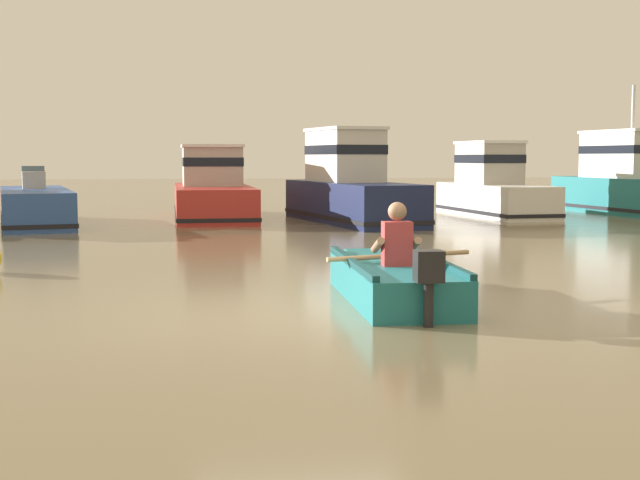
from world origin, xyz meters
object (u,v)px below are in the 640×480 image
object	(u,v)px
moored_boat_blue	(35,208)
moored_boat_white	(493,188)
rowboat_with_person	(393,279)
moored_boat_navy	(350,187)
moored_boat_red	(212,191)
moored_boat_teal	(630,183)

from	to	relation	value
moored_boat_blue	moored_boat_white	distance (m)	12.74
moored_boat_blue	moored_boat_white	size ratio (longest dim) A/B	1.13
rowboat_with_person	moored_boat_navy	distance (m)	12.65
rowboat_with_person	moored_boat_navy	world-z (taller)	moored_boat_navy
moored_boat_navy	moored_boat_white	bearing A→B (deg)	21.37
rowboat_with_person	moored_boat_white	size ratio (longest dim) A/B	0.70
moored_boat_blue	moored_boat_navy	xyz separation A→B (m)	(8.04, -0.35, 0.49)
rowboat_with_person	moored_boat_red	xyz separation A→B (m)	(-1.63, 14.66, 0.51)
moored_boat_blue	moored_boat_white	world-z (taller)	moored_boat_white
moored_boat_blue	moored_boat_navy	world-z (taller)	moored_boat_navy
moored_boat_blue	moored_boat_white	xyz separation A→B (m)	(12.65, 1.45, 0.37)
moored_boat_red	moored_boat_teal	world-z (taller)	moored_boat_teal
moored_boat_blue	moored_boat_teal	size ratio (longest dim) A/B	0.87
rowboat_with_person	moored_boat_red	distance (m)	14.76
rowboat_with_person	moored_boat_blue	world-z (taller)	moored_boat_blue
moored_boat_blue	rowboat_with_person	bearing A→B (deg)	-64.39
moored_boat_navy	moored_boat_white	xyz separation A→B (m)	(4.61, 1.80, -0.11)
rowboat_with_person	moored_boat_navy	size ratio (longest dim) A/B	0.60
rowboat_with_person	moored_boat_white	world-z (taller)	moored_boat_white
moored_boat_teal	moored_boat_red	bearing A→B (deg)	177.51
moored_boat_red	moored_boat_white	world-z (taller)	moored_boat_white
moored_boat_navy	moored_boat_teal	world-z (taller)	moored_boat_teal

